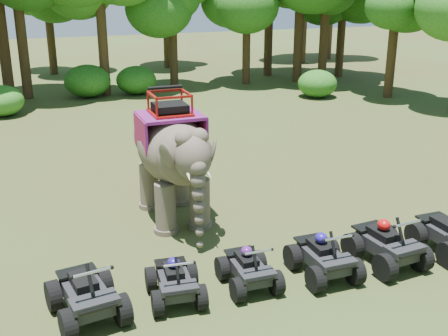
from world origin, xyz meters
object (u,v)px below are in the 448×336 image
(atv_0, at_px, (86,287))
(atv_4, at_px, (387,238))
(atv_2, at_px, (249,263))
(elephant, at_px, (172,156))
(atv_3, at_px, (324,251))
(atv_1, at_px, (175,276))

(atv_0, bearing_deg, atv_4, -10.76)
(atv_2, bearing_deg, atv_0, 179.97)
(elephant, xyz_separation_m, atv_0, (-3.03, -4.29, -1.18))
(elephant, distance_m, atv_3, 5.24)
(atv_1, xyz_separation_m, atv_3, (3.52, -0.22, 0.06))
(atv_2, distance_m, atv_3, 1.82)
(atv_1, xyz_separation_m, atv_2, (1.71, -0.05, -0.01))
(elephant, height_order, atv_2, elephant)
(atv_1, bearing_deg, elephant, 80.40)
(elephant, relative_size, atv_3, 2.58)
(elephant, relative_size, atv_4, 2.41)
(atv_0, bearing_deg, elephant, 45.95)
(atv_3, bearing_deg, atv_4, -0.80)
(elephant, distance_m, atv_1, 4.63)
(atv_0, distance_m, atv_3, 5.40)
(elephant, bearing_deg, atv_2, -83.25)
(atv_4, bearing_deg, atv_0, 172.72)
(atv_0, xyz_separation_m, atv_2, (3.58, -0.05, -0.11))
(atv_3, bearing_deg, atv_2, 174.51)
(atv_2, bearing_deg, atv_1, 179.13)
(elephant, bearing_deg, atv_1, -105.55)
(atv_2, height_order, atv_4, atv_4)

